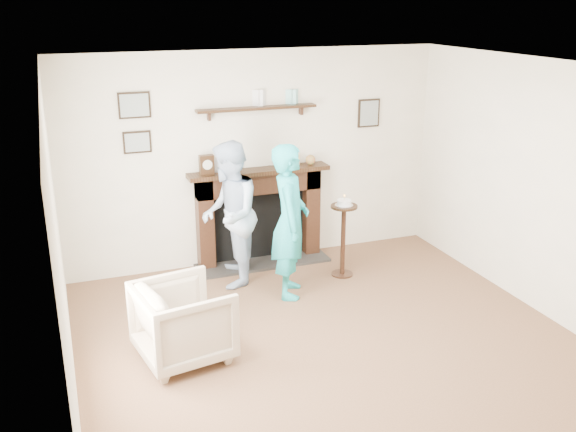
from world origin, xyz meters
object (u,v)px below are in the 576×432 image
object	(u,v)px
armchair	(186,357)
woman	(290,293)
man	(232,282)
pedestal_table	(343,226)

from	to	relation	value
armchair	woman	distance (m)	1.61
man	pedestal_table	xyz separation A→B (m)	(1.26, -0.24, 0.59)
woman	pedestal_table	distance (m)	0.98
man	pedestal_table	bearing A→B (deg)	95.88
armchair	pedestal_table	distance (m)	2.44
man	woman	size ratio (longest dim) A/B	0.98
man	pedestal_table	world-z (taller)	pedestal_table
armchair	pedestal_table	size ratio (longest dim) A/B	0.80
man	armchair	bearing A→B (deg)	-13.67
man	woman	distance (m)	0.71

